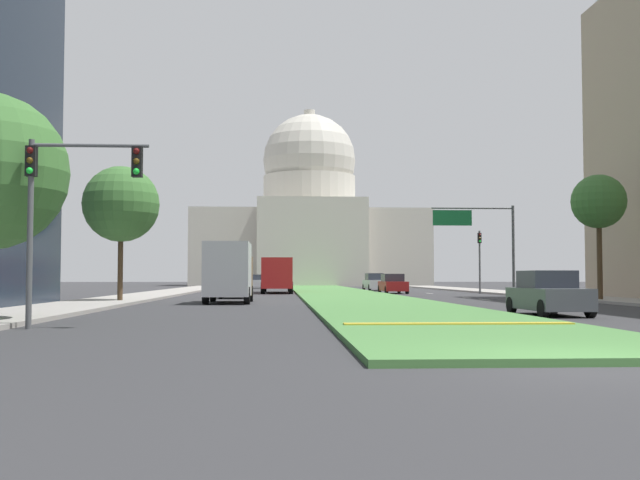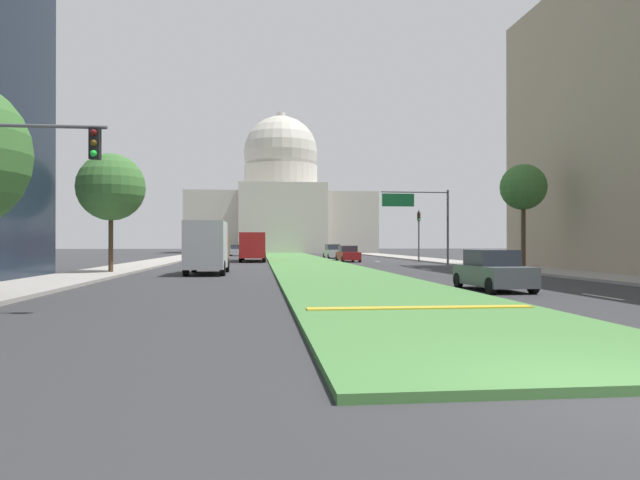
% 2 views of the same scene
% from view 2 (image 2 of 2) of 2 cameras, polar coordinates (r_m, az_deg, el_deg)
% --- Properties ---
extents(ground_plane, '(260.00, 260.00, 0.00)m').
position_cam_2_polar(ground_plane, '(60.96, -2.04, -2.11)').
color(ground_plane, '#333335').
extents(grass_median, '(6.92, 97.50, 0.14)m').
position_cam_2_polar(grass_median, '(55.56, -1.63, -2.21)').
color(grass_median, '#4C8442').
rests_on(grass_median, ground_plane).
extents(median_curb_nose, '(6.23, 0.50, 0.04)m').
position_cam_2_polar(median_curb_nose, '(15.74, 10.10, -6.72)').
color(median_curb_nose, gold).
rests_on(median_curb_nose, grass_median).
extents(lane_dashes_right, '(0.16, 40.87, 0.01)m').
position_cam_2_polar(lane_dashes_right, '(40.00, 11.61, -3.04)').
color(lane_dashes_right, silver).
rests_on(lane_dashes_right, ground_plane).
extents(sidewalk_left, '(4.00, 97.50, 0.15)m').
position_cam_2_polar(sidewalk_left, '(50.92, -17.25, -2.37)').
color(sidewalk_left, '#9E9991').
rests_on(sidewalk_left, ground_plane).
extents(sidewalk_right, '(4.00, 97.50, 0.15)m').
position_cam_2_polar(sidewalk_right, '(53.30, 14.22, -2.28)').
color(sidewalk_right, '#9E9991').
rests_on(sidewalk_right, ground_plane).
extents(capitol_building, '(36.64, 22.40, 28.40)m').
position_cam_2_polar(capitol_building, '(114.63, -3.96, 3.91)').
color(capitol_building, beige).
rests_on(capitol_building, ground_plane).
extents(traffic_light_near_left, '(3.34, 0.35, 5.20)m').
position_cam_2_polar(traffic_light_near_left, '(17.18, -28.32, 6.00)').
color(traffic_light_near_left, '#515456').
rests_on(traffic_light_near_left, ground_plane).
extents(traffic_light_far_right, '(0.28, 0.35, 5.20)m').
position_cam_2_polar(traffic_light_far_right, '(57.94, 9.92, 1.08)').
color(traffic_light_far_right, '#515456').
rests_on(traffic_light_far_right, ground_plane).
extents(overhead_guide_sign, '(5.98, 0.20, 6.50)m').
position_cam_2_polar(overhead_guide_sign, '(49.50, 10.28, 2.88)').
color(overhead_guide_sign, '#515456').
rests_on(overhead_guide_sign, ground_plane).
extents(street_tree_left_mid, '(4.12, 4.12, 7.41)m').
position_cam_2_polar(street_tree_left_mid, '(37.13, -20.30, 5.00)').
color(street_tree_left_mid, '#4C3823').
rests_on(street_tree_left_mid, ground_plane).
extents(street_tree_right_mid, '(3.05, 3.05, 7.19)m').
position_cam_2_polar(street_tree_right_mid, '(40.24, 19.78, 4.98)').
color(street_tree_right_mid, '#4C3823').
rests_on(street_tree_right_mid, ground_plane).
extents(sedan_lead_stopped, '(2.00, 4.17, 1.64)m').
position_cam_2_polar(sedan_lead_stopped, '(23.94, 17.01, -3.03)').
color(sedan_lead_stopped, '#4C5156').
rests_on(sedan_lead_stopped, ground_plane).
extents(sedan_midblock, '(2.06, 4.28, 1.85)m').
position_cam_2_polar(sedan_midblock, '(44.29, -10.55, -1.67)').
color(sedan_midblock, silver).
rests_on(sedan_midblock, ground_plane).
extents(sedan_distant, '(1.99, 4.68, 1.65)m').
position_cam_2_polar(sedan_distant, '(57.92, 2.84, -1.43)').
color(sedan_distant, maroon).
rests_on(sedan_distant, ground_plane).
extents(sedan_far_horizon, '(2.02, 4.56, 1.75)m').
position_cam_2_polar(sedan_far_horizon, '(71.16, 1.28, -1.19)').
color(sedan_far_horizon, '#BCBCC1').
rests_on(sedan_far_horizon, ground_plane).
extents(sedan_very_far, '(1.89, 4.31, 1.64)m').
position_cam_2_polar(sedan_very_far, '(85.53, -8.40, -1.07)').
color(sedan_very_far, '#BCBCC1').
rests_on(sedan_very_far, ground_plane).
extents(box_truck_delivery, '(2.40, 6.40, 3.20)m').
position_cam_2_polar(box_truck_delivery, '(35.44, -11.27, -0.69)').
color(box_truck_delivery, brown).
rests_on(box_truck_delivery, ground_plane).
extents(city_bus, '(2.62, 11.00, 2.95)m').
position_cam_2_polar(city_bus, '(59.95, -6.78, -0.44)').
color(city_bus, '#B21E1E').
rests_on(city_bus, ground_plane).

